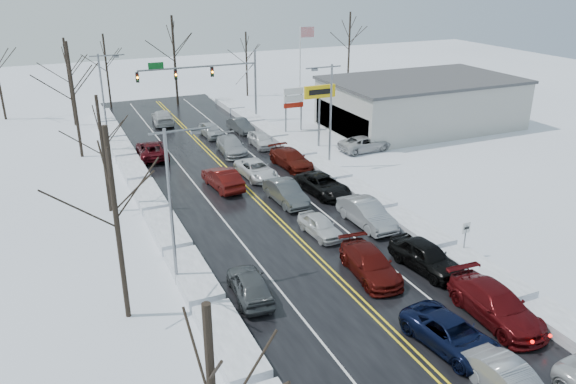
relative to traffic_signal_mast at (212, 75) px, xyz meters
name	(u,v)px	position (x,y,z in m)	size (l,w,h in m)	color
ground	(287,229)	(-3.45, -27.99, -5.48)	(160.00, 160.00, 0.00)	white
road_surface	(276,218)	(-3.45, -25.99, -5.47)	(14.00, 84.00, 0.01)	black
snow_bank_left	(169,237)	(-11.05, -25.99, -5.48)	(1.94, 72.00, 0.66)	white
snow_bank_right	(368,201)	(4.15, -25.99, -5.48)	(1.94, 72.00, 0.66)	white
traffic_signal_mast	(212,75)	(0.00, 0.00, 0.00)	(13.28, 0.39, 8.00)	slate
tires_plus_sign	(320,96)	(7.05, -12.00, -0.49)	(3.20, 0.34, 6.00)	slate
used_vehicles_sign	(294,100)	(7.05, -5.99, -2.16)	(2.20, 0.22, 4.65)	slate
speed_limit_sign	(466,233)	(4.75, -35.99, -3.84)	(0.55, 0.09, 2.35)	slate
flagpole	(301,62)	(11.72, 2.01, 0.45)	(1.87, 1.20, 10.00)	silver
dealership_building	(421,103)	(20.53, -9.99, -2.82)	(20.40, 12.40, 5.30)	#A2A29E
streetlight_ne	(329,108)	(4.85, -17.99, -0.17)	(3.20, 0.25, 9.00)	slate
streetlight_sw	(174,196)	(-11.74, -31.99, -0.17)	(3.20, 0.25, 9.00)	slate
streetlight_nw	(105,93)	(-11.74, -3.99, -0.17)	(3.20, 0.25, 9.00)	slate
tree_left_b	(113,189)	(-14.95, -33.99, 1.51)	(4.00, 4.00, 10.00)	#2D231C
tree_left_c	(101,132)	(-13.95, -19.99, 0.46)	(3.40, 3.40, 8.50)	#2D231C
tree_left_d	(71,78)	(-14.65, -5.99, 1.86)	(4.20, 4.20, 10.50)	#2D231C
tree_left_e	(67,65)	(-14.25, 6.01, 1.16)	(3.80, 3.80, 9.50)	#2D231C
tree_far_b	(105,57)	(-9.45, 13.01, 0.81)	(3.60, 3.60, 9.00)	#2D231C
tree_far_c	(173,43)	(-1.45, 11.01, 2.21)	(4.40, 4.40, 11.00)	#2D231C
tree_far_d	(246,52)	(8.55, 12.51, 0.46)	(3.40, 3.40, 8.50)	#2D231C
tree_far_e	(350,35)	(24.55, 13.01, 1.86)	(4.20, 4.20, 10.50)	#2D231C
queued_car_2	(450,347)	(-1.61, -42.71, -5.48)	(2.38, 5.17, 1.44)	black
queued_car_3	(369,275)	(-1.59, -35.52, -5.48)	(2.14, 5.27, 1.53)	#480C09
queued_car_4	(320,235)	(-1.83, -29.69, -5.48)	(1.60, 3.98, 1.36)	silver
queued_car_5	(286,202)	(-1.67, -23.76, -5.48)	(1.71, 4.91, 1.62)	#434649
queued_car_6	(256,177)	(-1.75, -17.77, -5.48)	(2.29, 4.97, 1.38)	white
queued_car_7	(232,153)	(-1.60, -10.82, -5.48)	(2.17, 5.35, 1.55)	#9DA0A5
queued_car_8	(211,137)	(-1.74, -4.60, -5.48)	(1.69, 4.20, 1.43)	#AAADB2
queued_car_11	(494,319)	(1.88, -41.76, -5.48)	(2.36, 5.80, 1.68)	#4F0A0D
queued_car_12	(425,269)	(1.77, -36.21, -5.48)	(2.01, 4.99, 1.70)	black
queued_car_13	(366,225)	(1.79, -29.59, -5.48)	(1.82, 5.21, 1.72)	gray
queued_car_14	(323,194)	(1.68, -23.31, -5.48)	(2.46, 5.34, 1.48)	black
queued_car_15	(291,167)	(1.97, -16.65, -5.48)	(2.18, 5.36, 1.56)	#4D100A
queued_car_16	(261,147)	(1.77, -9.90, -5.48)	(1.72, 4.26, 1.45)	silver
queued_car_17	(241,132)	(1.68, -4.13, -5.48)	(1.49, 4.27, 1.41)	#3E4144
oncoming_car_0	(223,188)	(-5.10, -19.02, -5.48)	(1.76, 5.05, 1.66)	#4F0D0A
oncoming_car_1	(153,158)	(-8.70, -8.98, -5.48)	(2.54, 5.52, 1.53)	#45090F
oncoming_car_2	(163,124)	(-5.23, 2.45, -5.48)	(2.19, 5.37, 1.56)	silver
oncoming_car_3	(250,297)	(-8.67, -34.86, -5.48)	(1.82, 4.53, 1.54)	#474A4C
parked_car_0	(365,151)	(10.39, -15.22, -5.48)	(2.40, 5.21, 1.45)	#BABABC
parked_car_1	(366,135)	(13.38, -10.51, -5.48)	(2.27, 5.58, 1.62)	#444749
parked_car_2	(333,127)	(11.66, -6.47, -5.48)	(1.90, 4.73, 1.61)	black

